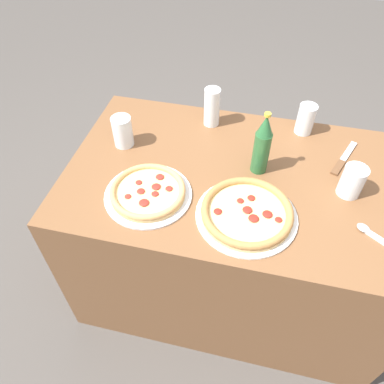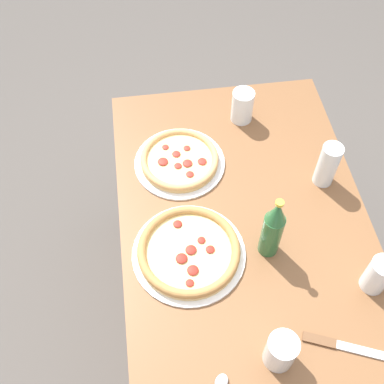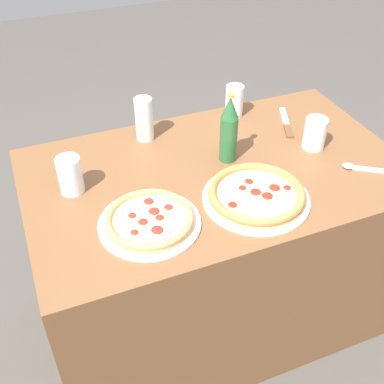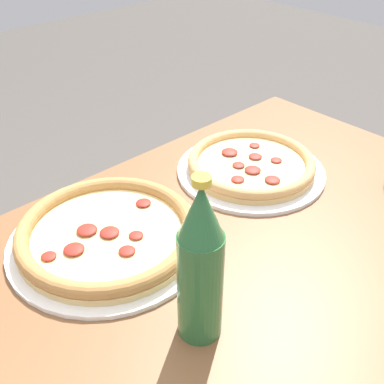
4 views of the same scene
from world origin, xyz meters
name	(u,v)px [view 2 (image 2 of 4)]	position (x,y,z in m)	size (l,w,h in m)	color
ground_plane	(231,320)	(0.00, 0.00, 0.00)	(8.00, 8.00, 0.00)	#4C4742
table	(238,284)	(0.00, 0.00, 0.37)	(1.26, 0.76, 0.73)	brown
pizza_pepperoni	(180,160)	(-0.29, -0.17, 0.75)	(0.30, 0.30, 0.04)	silver
pizza_margherita	(189,251)	(0.05, -0.19, 0.75)	(0.33, 0.33, 0.04)	white
glass_red_wine	(327,166)	(-0.16, 0.28, 0.81)	(0.06, 0.06, 0.16)	white
glass_cola	(242,107)	(-0.47, 0.07, 0.79)	(0.08, 0.08, 0.12)	white
glass_iced_tea	(377,276)	(0.21, 0.31, 0.79)	(0.07, 0.07, 0.12)	white
glass_water	(281,352)	(0.37, 0.00, 0.78)	(0.08, 0.08, 0.11)	white
beer_bottle	(273,228)	(0.06, 0.05, 0.85)	(0.06, 0.06, 0.25)	#286033
knife	(340,345)	(0.36, 0.17, 0.74)	(0.10, 0.21, 0.01)	brown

